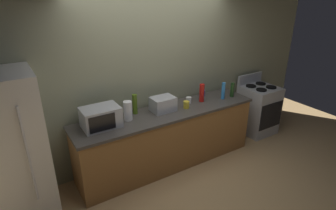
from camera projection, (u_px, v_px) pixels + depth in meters
The scene contains 15 objects.
ground_plane at pixel (182, 176), 4.12m from camera, with size 8.00×8.00×0.00m, color tan.
back_wall at pixel (154, 75), 4.23m from camera, with size 6.40×0.10×2.70m, color gray.
counter_run at pixel (168, 138), 4.26m from camera, with size 2.84×0.64×0.90m.
refrigerator at pixel (11, 152), 3.08m from camera, with size 0.72×0.73×1.80m.
stove_range at pixel (258, 109), 5.23m from camera, with size 0.60×0.61×1.08m.
microwave at pixel (101, 117), 3.58m from camera, with size 0.48×0.35×0.27m.
toaster_oven at pixel (163, 104), 4.06m from camera, with size 0.34×0.26×0.21m, color #B7BABF.
paper_towel_roll at pixel (128, 111), 3.77m from camera, with size 0.12×0.12×0.27m, color white.
bottle_spray_cleaner at pixel (223, 91), 4.49m from camera, with size 0.06×0.06×0.27m, color #338CE5.
bottle_hot_sauce at pixel (202, 93), 4.38m from camera, with size 0.08×0.08×0.29m, color red.
bottle_olive_oil at pixel (135, 104), 3.96m from camera, with size 0.07×0.07×0.29m, color #4C6B19.
bottle_wine at pixel (232, 90), 4.59m from camera, with size 0.06×0.06×0.23m, color #1E3F19.
mug_yellow at pixel (186, 105), 4.17m from camera, with size 0.09×0.09×0.11m, color yellow.
mug_white at pixel (189, 100), 4.35m from camera, with size 0.08×0.08×0.10m, color white.
mug_blue at pixel (202, 93), 4.65m from camera, with size 0.09×0.09×0.09m, color #2D4CB2.
Camera 1 is at (-1.98, -2.75, 2.58)m, focal length 29.76 mm.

